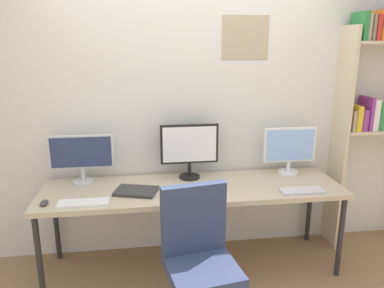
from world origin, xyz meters
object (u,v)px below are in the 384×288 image
at_px(desk, 193,192).
at_px(laptop_closed, 136,191).
at_px(monitor_left, 82,156).
at_px(keyboard_center, 197,197).
at_px(monitor_center, 189,148).
at_px(keyboard_right, 302,191).
at_px(office_chair, 200,275).
at_px(computer_mouse, 44,203).
at_px(monitor_right, 290,148).
at_px(bookshelf, 382,98).
at_px(keyboard_left, 83,203).

relative_size(desk, laptop_closed, 7.67).
height_order(monitor_left, keyboard_center, monitor_left).
height_order(monitor_center, keyboard_right, monitor_center).
xyz_separation_m(monitor_center, keyboard_center, (0.00, -0.44, -0.26)).
bearing_deg(monitor_left, office_chair, -47.53).
distance_m(office_chair, computer_mouse, 1.24).
xyz_separation_m(monitor_right, laptop_closed, (-1.36, -0.27, -0.22)).
height_order(desk, monitor_right, monitor_right).
height_order(office_chair, monitor_left, monitor_left).
xyz_separation_m(desk, bookshelf, (1.74, 0.23, 0.71)).
xyz_separation_m(office_chair, keyboard_right, (0.89, 0.48, 0.35)).
distance_m(bookshelf, monitor_right, 0.94).
height_order(monitor_right, keyboard_right, monitor_right).
distance_m(keyboard_left, laptop_closed, 0.42).
relative_size(office_chair, computer_mouse, 10.31).
bearing_deg(monitor_center, computer_mouse, -159.76).
distance_m(bookshelf, computer_mouse, 2.97).
relative_size(desk, keyboard_right, 7.12).
xyz_separation_m(office_chair, computer_mouse, (-1.07, 0.51, 0.35)).
bearing_deg(laptop_closed, desk, 24.42).
bearing_deg(monitor_right, desk, -166.73).
relative_size(monitor_right, keyboard_right, 1.37).
relative_size(monitor_left, keyboard_center, 1.47).
relative_size(keyboard_left, keyboard_center, 1.02).
height_order(monitor_center, monitor_right, monitor_center).
xyz_separation_m(desk, monitor_right, (0.90, 0.21, 0.28)).
distance_m(desk, keyboard_center, 0.24).
distance_m(office_chair, monitor_right, 1.45).
distance_m(keyboard_right, laptop_closed, 1.31).
bearing_deg(keyboard_right, keyboard_left, 180.00).
relative_size(keyboard_left, computer_mouse, 3.84).
relative_size(monitor_center, keyboard_center, 1.37).
height_order(monitor_left, monitor_center, monitor_center).
distance_m(monitor_center, laptop_closed, 0.60).
height_order(keyboard_right, laptop_closed, laptop_closed).
bearing_deg(laptop_closed, monitor_right, 28.21).
xyz_separation_m(monitor_right, keyboard_left, (-1.74, -0.44, -0.22)).
xyz_separation_m(monitor_left, laptop_closed, (0.44, -0.27, -0.23)).
distance_m(bookshelf, monitor_left, 2.67).
relative_size(desk, bookshelf, 1.14).
bearing_deg(monitor_center, desk, -90.00).
relative_size(monitor_left, keyboard_left, 1.44).
distance_m(monitor_left, keyboard_center, 1.03).
height_order(bookshelf, monitor_center, bookshelf).
distance_m(monitor_left, computer_mouse, 0.52).
bearing_deg(monitor_center, laptop_closed, -149.31).
xyz_separation_m(monitor_center, laptop_closed, (-0.46, -0.27, -0.26)).
bearing_deg(monitor_center, bookshelf, 0.57).
bearing_deg(keyboard_left, monitor_left, 97.73).
distance_m(keyboard_left, keyboard_center, 0.84).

